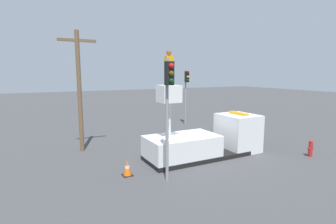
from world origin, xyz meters
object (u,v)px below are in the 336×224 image
(worker, at_px, (169,68))
(traffic_light_across, at_px, (186,86))
(traffic_cone_rear, at_px, (127,168))
(traffic_light_pole, at_px, (168,96))
(utility_pole, at_px, (79,87))
(fire_hydrant, at_px, (311,148))
(bucket_truck, at_px, (206,141))

(worker, height_order, traffic_light_across, worker)
(traffic_cone_rear, bearing_deg, traffic_light_pole, -46.96)
(traffic_light_pole, height_order, utility_pole, utility_pole)
(utility_pole, bearing_deg, fire_hydrant, -32.37)
(bucket_truck, xyz_separation_m, traffic_light_across, (3.88, 8.61, 2.73))
(fire_hydrant, relative_size, traffic_cone_rear, 1.32)
(traffic_light_across, xyz_separation_m, utility_pole, (-10.18, -4.16, 0.35))
(traffic_light_across, height_order, utility_pole, utility_pole)
(worker, bearing_deg, traffic_light_across, 53.48)
(traffic_light_across, bearing_deg, worker, -126.52)
(bucket_truck, height_order, worker, worker)
(traffic_light_across, xyz_separation_m, fire_hydrant, (1.45, -11.53, -3.16))
(worker, relative_size, utility_pole, 0.24)
(utility_pole, bearing_deg, worker, -49.47)
(fire_hydrant, bearing_deg, traffic_cone_rear, 168.08)
(bucket_truck, xyz_separation_m, worker, (-2.49, 0.00, 4.17))
(traffic_light_across, distance_m, fire_hydrant, 12.04)
(worker, height_order, utility_pole, utility_pole)
(traffic_light_across, bearing_deg, traffic_cone_rear, -133.92)
(traffic_light_pole, relative_size, fire_hydrant, 5.55)
(traffic_light_pole, bearing_deg, fire_hydrant, -4.35)
(fire_hydrant, height_order, traffic_cone_rear, fire_hydrant)
(fire_hydrant, bearing_deg, traffic_light_pole, 175.65)
(traffic_light_pole, bearing_deg, utility_pole, 111.36)
(traffic_light_pole, distance_m, traffic_light_across, 13.22)
(traffic_light_pole, relative_size, traffic_cone_rear, 7.32)
(traffic_light_across, bearing_deg, fire_hydrant, -82.85)
(traffic_light_across, bearing_deg, utility_pole, -157.78)
(bucket_truck, relative_size, traffic_light_across, 1.38)
(traffic_light_pole, bearing_deg, traffic_light_across, 55.09)
(bucket_truck, distance_m, worker, 4.86)
(traffic_light_pole, distance_m, utility_pole, 7.18)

